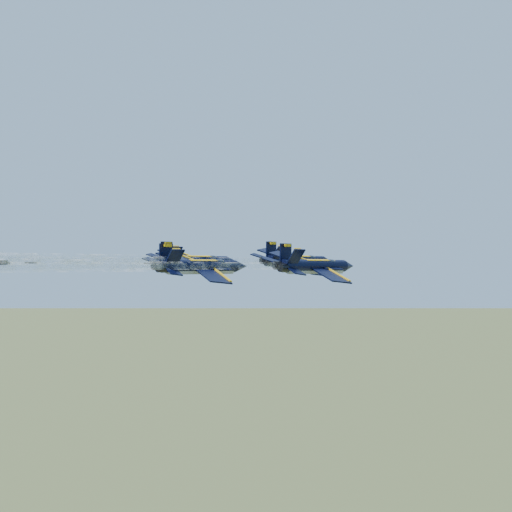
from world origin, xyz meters
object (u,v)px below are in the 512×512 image
Objects in this scene: jet_lead at (298,261)px; jet_left at (197,261)px; jet_right at (316,266)px; jet_slot at (202,266)px.

jet_lead is 1.00× the size of jet_left.
jet_lead and jet_right have the same top height.
jet_lead is at bearing 43.94° from jet_left.
jet_lead is at bearing 138.72° from jet_right.
jet_lead is 1.00× the size of jet_slot.
jet_lead is 14.58m from jet_right.
jet_lead and jet_left have the same top height.
jet_right is (9.61, -10.96, 0.00)m from jet_lead.
jet_left is 15.07m from jet_slot.
jet_slot is at bearing -89.28° from jet_lead.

